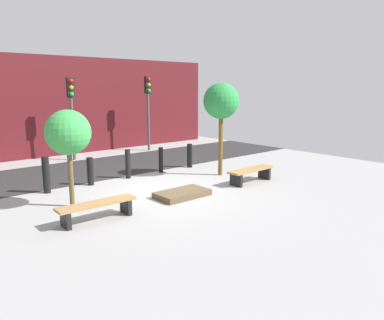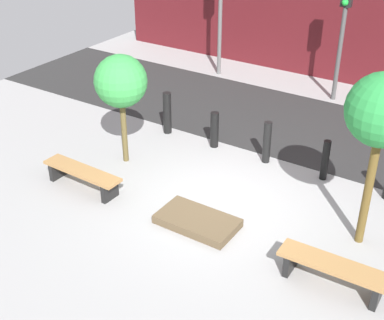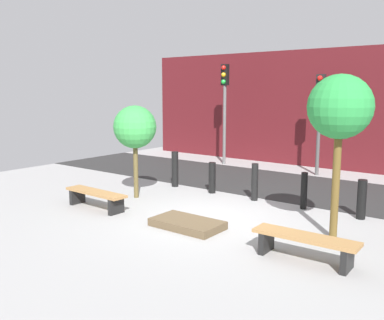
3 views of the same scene
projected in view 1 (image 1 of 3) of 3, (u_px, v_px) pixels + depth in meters
ground_plane at (165, 191)px, 10.89m from camera, size 18.00×18.00×0.00m
road_strip at (99, 168)px, 13.96m from camera, size 18.00×3.70×0.01m
building_facade at (56, 106)px, 16.35m from camera, size 16.20×0.50×4.30m
bench_left at (97, 207)px, 8.40m from camera, size 1.83×0.46×0.43m
bench_right at (251, 173)px, 11.79m from camera, size 1.77×0.48×0.44m
planter_bed at (182, 194)px, 10.29m from camera, size 1.47×0.83×0.16m
tree_behind_left_bench at (68, 133)px, 9.12m from camera, size 1.11×1.11×2.44m
tree_behind_right_bench at (221, 102)px, 12.39m from camera, size 1.19×1.19×3.11m
bollard_far_left at (46, 175)px, 10.58m from camera, size 0.20×0.20×1.04m
bollard_left at (90, 171)px, 11.46m from camera, size 0.19×0.19×0.86m
bollard_center at (128, 164)px, 12.31m from camera, size 0.17×0.17×0.97m
bollard_right at (161, 160)px, 13.17m from camera, size 0.15×0.15×0.89m
bollard_far_right at (190, 156)px, 14.03m from camera, size 0.20×0.20×0.88m
traffic_light_mid_west at (71, 103)px, 15.10m from camera, size 0.28×0.27×3.34m
traffic_light_mid_east at (148, 100)px, 17.48m from camera, size 0.28×0.27×3.46m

